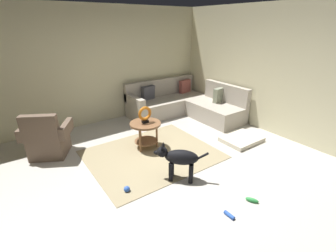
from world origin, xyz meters
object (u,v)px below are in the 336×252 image
torus_sculpture (145,114)px  dog_toy_bone (252,200)px  armchair (48,140)px  dog (179,159)px  dog_toy_rope (229,215)px  dog_toy_ball (127,189)px  dog_bed_mat (242,139)px  side_table (145,129)px  sectional_couch (184,105)px

torus_sculpture → dog_toy_bone: size_ratio=1.81×
armchair → torus_sculpture: (1.62, -0.78, 0.39)m
dog → dog_toy_rope: (0.04, -1.02, -0.35)m
dog_toy_ball → dog_bed_mat: bearing=1.9°
dog → side_table: bearing=37.9°
side_table → dog_toy_ball: size_ratio=6.58×
torus_sculpture → dog_toy_bone: torus_sculpture is taller
armchair → side_table: (1.62, -0.78, 0.09)m
torus_sculpture → dog_toy_rope: 2.33m
torus_sculpture → dog_toy_rope: bearing=-91.9°
side_table → dog_toy_bone: bearing=-79.8°
dog_bed_mat → dog_toy_bone: bearing=-136.8°
sectional_couch → dog_toy_rope: sectional_couch is taller
dog_toy_ball → dog_toy_rope: bearing=-54.9°
side_table → dog_toy_ball: 1.42m
sectional_couch → armchair: same height
armchair → sectional_couch: bearing=32.7°
dog_toy_rope → side_table: bearing=88.1°
dog_bed_mat → dog_toy_ball: dog_toy_ball is taller
side_table → torus_sculpture: torus_sculpture is taller
dog_bed_mat → dog_toy_rope: size_ratio=5.26×
dog_toy_ball → dog_toy_bone: bearing=-42.3°
side_table → dog: dog is taller
dog_toy_rope → dog_toy_bone: bearing=0.7°
sectional_couch → dog_toy_bone: (-1.40, -3.23, -0.26)m
sectional_couch → armchair: bearing=-176.1°
sectional_couch → side_table: size_ratio=3.75×
side_table → torus_sculpture: (-0.00, 0.00, 0.29)m
side_table → dog_bed_mat: size_ratio=0.75×
torus_sculpture → dog: torus_sculpture is taller
armchair → dog: 2.49m
torus_sculpture → dog_toy_bone: 2.36m
side_table → dog_toy_rope: 2.26m
dog_toy_rope → dog_toy_bone: size_ratio=0.84×
side_table → dog: (-0.12, -1.20, -0.04)m
sectional_couch → torus_sculpture: bearing=-150.5°
dog_bed_mat → dog: bearing=-171.6°
dog_toy_ball → side_table: bearing=47.5°
dog_toy_rope → armchair: bearing=117.3°
dog_toy_bone → dog_toy_rope: bearing=-179.3°
sectional_couch → side_table: (-1.79, -1.01, 0.12)m
dog_toy_rope → dog_toy_ball: bearing=125.1°
side_table → torus_sculpture: 0.29m
dog_toy_rope → dog_toy_bone: 0.47m
sectional_couch → dog_toy_ball: size_ratio=24.67×
dog_bed_mat → dog_toy_bone: (-1.38, -1.30, -0.01)m
sectional_couch → dog_bed_mat: sectional_couch is taller
side_table → dog_toy_rope: bearing=-91.9°
dog → dog_toy_ball: dog is taller
sectional_couch → armchair: size_ratio=2.27×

